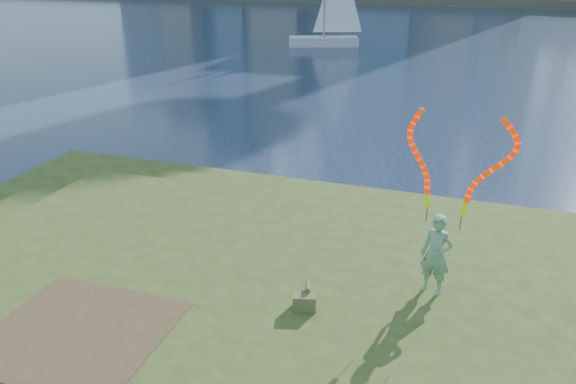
% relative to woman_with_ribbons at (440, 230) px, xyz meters
% --- Properties ---
extents(ground, '(320.00, 320.00, 0.00)m').
position_rel_woman_with_ribbons_xyz_m(ground, '(-3.86, -0.29, -2.20)').
color(ground, '#18243C').
rests_on(ground, ground).
extents(grassy_knoll, '(20.00, 18.00, 0.80)m').
position_rel_woman_with_ribbons_xyz_m(grassy_knoll, '(-3.86, -2.59, -1.86)').
color(grassy_knoll, '#394819').
rests_on(grassy_knoll, ground).
extents(dirt_patch, '(3.20, 3.00, 0.02)m').
position_rel_woman_with_ribbons_xyz_m(dirt_patch, '(-6.06, -3.49, -1.39)').
color(dirt_patch, '#47331E').
rests_on(dirt_patch, grassy_knoll).
extents(woman_with_ribbons, '(2.01, 0.69, 4.08)m').
position_rel_woman_with_ribbons_xyz_m(woman_with_ribbons, '(0.00, 0.00, 0.00)').
color(woman_with_ribbons, '#196C2A').
rests_on(woman_with_ribbons, grassy_knoll).
extents(canvas_bag, '(0.51, 0.57, 0.42)m').
position_rel_woman_with_ribbons_xyz_m(canvas_bag, '(-2.32, -1.43, -1.22)').
color(canvas_bag, '#4E552C').
rests_on(canvas_bag, grassy_knoll).
extents(sailboat, '(5.88, 3.65, 9.00)m').
position_rel_woman_with_ribbons_xyz_m(sailboat, '(-11.67, 35.59, -0.65)').
color(sailboat, silver).
rests_on(sailboat, ground).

